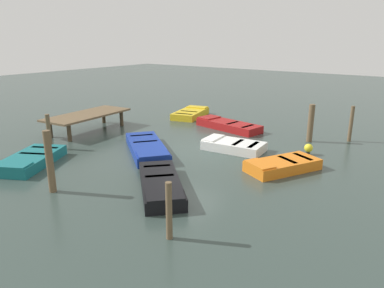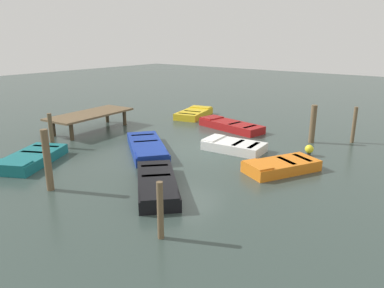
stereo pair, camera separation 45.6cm
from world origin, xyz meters
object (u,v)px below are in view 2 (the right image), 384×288
object	(u,v)px
rowboat_red	(230,125)
marker_buoy	(309,149)
mooring_piling_mid_right	(354,125)
rowboat_yellow	(194,113)
rowboat_teal	(31,158)
mooring_piling_far_right	(160,211)
mooring_piling_far_left	(51,131)
rowboat_blue	(147,147)
mooring_piling_mid_left	(313,124)
rowboat_black	(157,184)
rowboat_white	(234,146)
mooring_piling_near_right	(47,160)
dock_segment	(90,115)
rowboat_orange	(281,166)

from	to	relation	value
rowboat_red	marker_buoy	bearing A→B (deg)	170.02
mooring_piling_mid_right	rowboat_yellow	bearing A→B (deg)	90.16
rowboat_teal	mooring_piling_far_right	distance (m)	7.93
mooring_piling_far_right	mooring_piling_far_left	bearing A→B (deg)	73.81
rowboat_blue	mooring_piling_mid_left	xyz separation A→B (m)	(5.88, -5.17, 0.69)
rowboat_black	rowboat_yellow	bearing A→B (deg)	164.81
mooring_piling_mid_left	mooring_piling_far_left	bearing A→B (deg)	131.59
rowboat_white	mooring_piling_mid_right	world-z (taller)	mooring_piling_mid_right
mooring_piling_mid_right	marker_buoy	xyz separation A→B (m)	(-3.23, 0.89, -0.58)
rowboat_red	mooring_piling_far_right	distance (m)	11.52
rowboat_blue	mooring_piling_mid_right	size ratio (longest dim) A/B	2.34
rowboat_red	mooring_piling_near_right	bearing A→B (deg)	98.61
rowboat_yellow	mooring_piling_mid_right	xyz separation A→B (m)	(0.03, -9.54, 0.65)
rowboat_blue	rowboat_white	size ratio (longest dim) A/B	1.47
dock_segment	mooring_piling_near_right	world-z (taller)	mooring_piling_near_right
mooring_piling_mid_left	mooring_piling_far_right	size ratio (longest dim) A/B	1.20
rowboat_orange	rowboat_red	size ratio (longest dim) A/B	0.78
marker_buoy	mooring_piling_far_right	bearing A→B (deg)	176.61
mooring_piling_far_right	dock_segment	bearing A→B (deg)	61.16
mooring_piling_near_right	dock_segment	bearing A→B (deg)	43.63
rowboat_teal	rowboat_white	world-z (taller)	same
mooring_piling_near_right	rowboat_black	bearing A→B (deg)	-52.07
rowboat_teal	rowboat_blue	distance (m)	4.68
rowboat_teal	rowboat_red	bearing A→B (deg)	133.06
dock_segment	mooring_piling_far_left	size ratio (longest dim) A/B	3.07
rowboat_red	mooring_piling_mid_right	size ratio (longest dim) A/B	2.28
mooring_piling_mid_left	mooring_piling_far_left	size ratio (longest dim) A/B	1.15
rowboat_teal	rowboat_yellow	bearing A→B (deg)	153.20
rowboat_blue	rowboat_yellow	size ratio (longest dim) A/B	1.26
rowboat_blue	mooring_piling_far_right	size ratio (longest dim) A/B	2.67
rowboat_blue	rowboat_white	bearing A→B (deg)	78.56
rowboat_black	rowboat_white	bearing A→B (deg)	136.37
mooring_piling_far_left	rowboat_yellow	bearing A→B (deg)	-6.66
rowboat_blue	mooring_piling_far_left	size ratio (longest dim) A/B	2.57
marker_buoy	rowboat_yellow	bearing A→B (deg)	69.64
mooring_piling_mid_left	mooring_piling_far_left	distance (m)	12.12
rowboat_blue	rowboat_white	distance (m)	3.83
rowboat_black	mooring_piling_mid_left	xyz separation A→B (m)	(8.62, -1.99, 0.69)
mooring_piling_mid_right	mooring_piling_far_right	size ratio (longest dim) A/B	1.14
rowboat_teal	mooring_piling_mid_left	world-z (taller)	mooring_piling_mid_left
rowboat_orange	mooring_piling_far_left	xyz separation A→B (m)	(-3.54, 9.57, 0.57)
rowboat_yellow	mooring_piling_mid_left	bearing A→B (deg)	-112.28
mooring_piling_near_right	rowboat_orange	bearing A→B (deg)	-39.99
rowboat_red	dock_segment	bearing A→B (deg)	50.05
rowboat_white	mooring_piling_mid_left	world-z (taller)	mooring_piling_mid_left
rowboat_teal	mooring_piling_mid_left	size ratio (longest dim) A/B	1.88
rowboat_blue	marker_buoy	size ratio (longest dim) A/B	8.44
rowboat_orange	marker_buoy	bearing A→B (deg)	-156.54
rowboat_white	rowboat_yellow	bearing A→B (deg)	-43.93
dock_segment	rowboat_blue	xyz separation A→B (m)	(-0.88, -5.09, -0.62)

